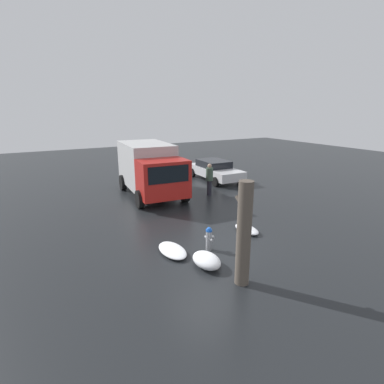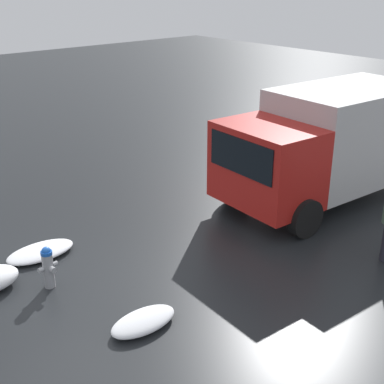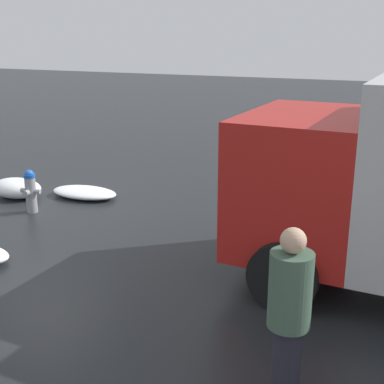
{
  "view_description": "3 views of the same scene",
  "coord_description": "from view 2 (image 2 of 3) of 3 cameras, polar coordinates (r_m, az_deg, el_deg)",
  "views": [
    {
      "loc": [
        -8.0,
        5.1,
        4.76
      ],
      "look_at": [
        3.3,
        -1.17,
        1.12
      ],
      "focal_mm": 28.0,
      "sensor_mm": 36.0,
      "label": 1
    },
    {
      "loc": [
        -3.64,
        -8.34,
        5.57
      ],
      "look_at": [
        3.54,
        -0.03,
        0.99
      ],
      "focal_mm": 50.0,
      "sensor_mm": 36.0,
      "label": 2
    },
    {
      "loc": [
        6.53,
        -7.9,
        3.42
      ],
      "look_at": [
        3.58,
        -0.6,
        0.99
      ],
      "focal_mm": 50.0,
      "sensor_mm": 36.0,
      "label": 3
    }
  ],
  "objects": [
    {
      "name": "snow_pile_curbside",
      "position": [
        11.72,
        -15.86,
        -6.15
      ],
      "size": [
        1.46,
        0.79,
        0.2
      ],
      "color": "white",
      "rests_on": "ground_plane"
    },
    {
      "name": "delivery_truck",
      "position": [
        14.0,
        14.35,
        5.23
      ],
      "size": [
        5.85,
        3.0,
        2.84
      ],
      "rotation": [
        0.0,
        0.0,
        1.5
      ],
      "color": "red",
      "rests_on": "ground_plane"
    },
    {
      "name": "snow_pile_by_hydrant",
      "position": [
        9.27,
        -5.21,
        -13.58
      ],
      "size": [
        1.22,
        0.65,
        0.22
      ],
      "color": "white",
      "rests_on": "ground_plane"
    },
    {
      "name": "fire_hydrant",
      "position": [
        10.44,
        -15.1,
        -7.69
      ],
      "size": [
        0.41,
        0.32,
        0.85
      ],
      "rotation": [
        0.0,
        0.0,
        4.83
      ],
      "color": "gray",
      "rests_on": "ground_plane"
    },
    {
      "name": "ground_plane",
      "position": [
        10.67,
        -14.88,
        -9.71
      ],
      "size": [
        60.0,
        60.0,
        0.0
      ],
      "primitive_type": "plane",
      "color": "black"
    }
  ]
}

